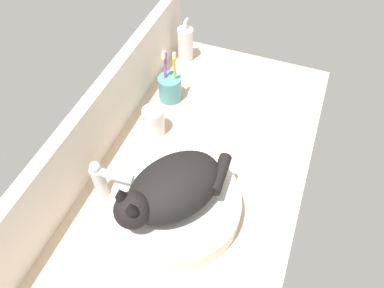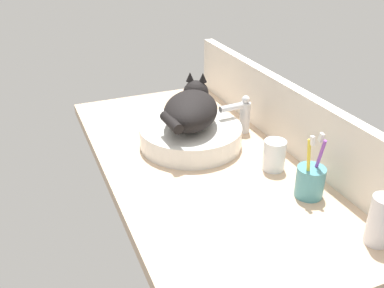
{
  "view_description": "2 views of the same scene",
  "coord_description": "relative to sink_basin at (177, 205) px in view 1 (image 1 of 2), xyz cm",
  "views": [
    {
      "loc": [
        -55.31,
        -21.12,
        88.42
      ],
      "look_at": [
        3.97,
        1.23,
        10.63
      ],
      "focal_mm": 35.0,
      "sensor_mm": 36.0,
      "label": 1
    },
    {
      "loc": [
        105.2,
        -47.9,
        66.8
      ],
      "look_at": [
        1.13,
        -4.62,
        7.08
      ],
      "focal_mm": 40.0,
      "sensor_mm": 36.0,
      "label": 2
    }
  ],
  "objects": [
    {
      "name": "sink_basin",
      "position": [
        0.0,
        0.0,
        0.0
      ],
      "size": [
        33.5,
        33.5,
        6.77
      ],
      "primitive_type": "cylinder",
      "color": "silver",
      "rests_on": "ground_plane"
    },
    {
      "name": "cat",
      "position": [
        -1.2,
        0.66,
        9.14
      ],
      "size": [
        30.21,
        27.68,
        14.0
      ],
      "color": "black",
      "rests_on": "sink_basin"
    },
    {
      "name": "water_glass",
      "position": [
        23.82,
        17.19,
        0.74
      ],
      "size": [
        6.58,
        6.58,
        9.34
      ],
      "color": "white",
      "rests_on": "ground_plane"
    },
    {
      "name": "ground_plane",
      "position": [
        11.02,
        0.24,
        -5.38
      ],
      "size": [
        121.88,
        61.05,
        4.0
      ],
      "primitive_type": "cube",
      "color": "tan"
    },
    {
      "name": "toothbrush_cup",
      "position": [
        39.49,
        18.47,
        1.28
      ],
      "size": [
        7.64,
        7.64,
        18.7
      ],
      "color": "teal",
      "rests_on": "ground_plane"
    },
    {
      "name": "soap_dispenser",
      "position": [
        61.25,
        21.47,
        2.96
      ],
      "size": [
        5.63,
        5.63,
        15.73
      ],
      "color": "silver",
      "rests_on": "ground_plane"
    },
    {
      "name": "backsplash_panel",
      "position": [
        11.02,
        28.97,
        7.06
      ],
      "size": [
        121.88,
        3.6,
        20.89
      ],
      "primitive_type": "cube",
      "color": "silver",
      "rests_on": "ground_plane"
    },
    {
      "name": "faucet",
      "position": [
        -1.61,
        20.11,
        3.92
      ],
      "size": [
        3.7,
        11.86,
        13.6
      ],
      "color": "silver",
      "rests_on": "ground_plane"
    }
  ]
}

